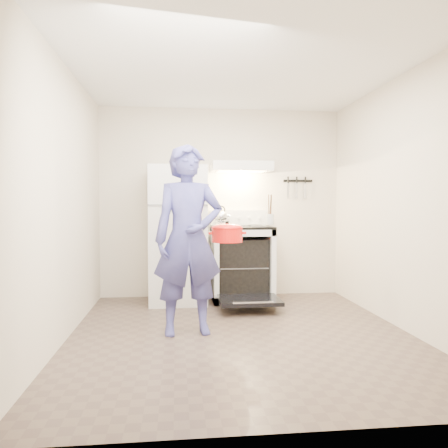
# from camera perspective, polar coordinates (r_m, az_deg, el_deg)

# --- Properties ---
(floor) EXTENTS (3.60, 3.60, 0.00)m
(floor) POSITION_cam_1_polar(r_m,az_deg,el_deg) (4.26, 2.21, -14.18)
(floor) COLOR #4F4035
(floor) RESTS_ON ground
(back_wall) EXTENTS (3.20, 0.02, 2.50)m
(back_wall) POSITION_cam_1_polar(r_m,az_deg,el_deg) (5.86, -0.37, 2.79)
(back_wall) COLOR beige
(back_wall) RESTS_ON ground
(refrigerator) EXTENTS (0.70, 0.70, 1.70)m
(refrigerator) POSITION_cam_1_polar(r_m,az_deg,el_deg) (5.49, -6.02, -1.38)
(refrigerator) COLOR silver
(refrigerator) RESTS_ON floor
(stove_body) EXTENTS (0.76, 0.65, 0.92)m
(stove_body) POSITION_cam_1_polar(r_m,az_deg,el_deg) (5.62, 2.32, -5.28)
(stove_body) COLOR silver
(stove_body) RESTS_ON floor
(cooktop) EXTENTS (0.76, 0.65, 0.03)m
(cooktop) POSITION_cam_1_polar(r_m,az_deg,el_deg) (5.58, 2.33, -0.44)
(cooktop) COLOR black
(cooktop) RESTS_ON stove_body
(backsplash) EXTENTS (0.76, 0.07, 0.20)m
(backsplash) POSITION_cam_1_polar(r_m,az_deg,el_deg) (5.85, 1.91, 0.83)
(backsplash) COLOR silver
(backsplash) RESTS_ON cooktop
(oven_door) EXTENTS (0.70, 0.54, 0.04)m
(oven_door) POSITION_cam_1_polar(r_m,az_deg,el_deg) (5.10, 3.32, -9.91)
(oven_door) COLOR black
(oven_door) RESTS_ON floor
(oven_rack) EXTENTS (0.60, 0.52, 0.01)m
(oven_rack) POSITION_cam_1_polar(r_m,az_deg,el_deg) (5.62, 2.32, -5.48)
(oven_rack) COLOR slate
(oven_rack) RESTS_ON stove_body
(range_hood) EXTENTS (0.76, 0.50, 0.12)m
(range_hood) POSITION_cam_1_polar(r_m,az_deg,el_deg) (5.66, 2.23, 7.45)
(range_hood) COLOR silver
(range_hood) RESTS_ON back_wall
(knife_strip) EXTENTS (0.40, 0.02, 0.03)m
(knife_strip) POSITION_cam_1_polar(r_m,az_deg,el_deg) (6.06, 9.62, 5.58)
(knife_strip) COLOR black
(knife_strip) RESTS_ON back_wall
(pizza_stone) EXTENTS (0.37, 0.37, 0.02)m
(pizza_stone) POSITION_cam_1_polar(r_m,az_deg,el_deg) (5.71, 2.75, -5.22)
(pizza_stone) COLOR #997157
(pizza_stone) RESTS_ON oven_rack
(tea_kettle) EXTENTS (0.21, 0.18, 0.26)m
(tea_kettle) POSITION_cam_1_polar(r_m,az_deg,el_deg) (5.64, -0.41, 1.08)
(tea_kettle) COLOR silver
(tea_kettle) RESTS_ON cooktop
(utensil_jar) EXTENTS (0.09, 0.09, 0.13)m
(utensil_jar) POSITION_cam_1_polar(r_m,az_deg,el_deg) (5.41, 6.04, 0.62)
(utensil_jar) COLOR silver
(utensil_jar) RESTS_ON cooktop
(person) EXTENTS (0.70, 0.50, 1.79)m
(person) POSITION_cam_1_polar(r_m,az_deg,el_deg) (4.14, -4.68, -2.03)
(person) COLOR navy
(person) RESTS_ON floor
(dutch_oven) EXTENTS (0.38, 0.31, 0.24)m
(dutch_oven) POSITION_cam_1_polar(r_m,az_deg,el_deg) (4.41, 0.41, -1.44)
(dutch_oven) COLOR red
(dutch_oven) RESTS_ON person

